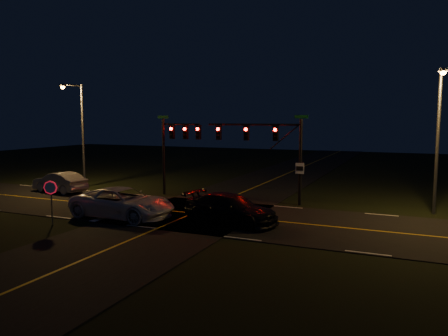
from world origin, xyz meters
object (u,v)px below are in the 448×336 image
at_px(sedan_silver, 60,183).
at_px(streetlight_ne, 438,130).
at_px(streetlight_nw, 80,127).
at_px(stop_sign, 51,193).
at_px(pickup_white, 123,204).
at_px(signal_mast_nw, 176,141).
at_px(suv_dark, 231,209).
at_px(signal_mast_ne, 268,142).

bearing_deg(sedan_silver, streetlight_ne, 104.81).
bearing_deg(streetlight_nw, stop_sign, -55.11).
distance_m(streetlight_ne, pickup_white, 19.79).
bearing_deg(signal_mast_nw, suv_dark, -42.64).
bearing_deg(signal_mast_ne, pickup_white, -127.98).
xyz_separation_m(stop_sign, pickup_white, (2.66, 3.03, -0.93)).
bearing_deg(streetlight_nw, sedan_silver, -84.97).
height_order(signal_mast_ne, pickup_white, signal_mast_ne).
bearing_deg(pickup_white, suv_dark, -76.99).
height_order(suv_dark, sedan_silver, suv_dark).
bearing_deg(suv_dark, streetlight_ne, -44.95).
xyz_separation_m(signal_mast_ne, suv_dark, (0.05, -6.97, -3.52)).
height_order(streetlight_ne, sedan_silver, streetlight_ne).
distance_m(streetlight_ne, suv_dark, 13.71).
bearing_deg(stop_sign, streetlight_nw, 124.89).
xyz_separation_m(pickup_white, sedan_silver, (-10.41, 5.59, -0.08)).
height_order(signal_mast_ne, sedan_silver, signal_mast_ne).
xyz_separation_m(streetlight_nw, signal_mast_nw, (9.61, -0.14, -1.09)).
distance_m(streetlight_nw, signal_mast_nw, 9.68).
height_order(streetlight_ne, pickup_white, streetlight_ne).
distance_m(signal_mast_ne, signal_mast_nw, 7.52).
xyz_separation_m(signal_mast_nw, sedan_silver, (-9.36, -2.71, -3.43)).
relative_size(streetlight_nw, stop_sign, 3.53).
bearing_deg(sedan_silver, stop_sign, 50.90).
relative_size(signal_mast_ne, stop_sign, 2.93).
relative_size(signal_mast_nw, stop_sign, 2.45).
bearing_deg(suv_dark, sedan_silver, 87.56).
distance_m(suv_dark, sedan_silver, 17.46).
height_order(streetlight_nw, stop_sign, streetlight_nw).
xyz_separation_m(streetlight_ne, pickup_white, (-17.34, -8.44, -4.44)).
xyz_separation_m(stop_sign, sedan_silver, (-7.75, 8.62, -1.01)).
xyz_separation_m(streetlight_ne, stop_sign, (-20.00, -11.47, -3.51)).
relative_size(pickup_white, suv_dark, 1.08).
xyz_separation_m(signal_mast_nw, stop_sign, (-1.61, -11.33, -2.42)).
bearing_deg(streetlight_ne, streetlight_nw, 180.00).
relative_size(streetlight_nw, sedan_silver, 1.73).
bearing_deg(streetlight_nw, suv_dark, -22.50).
bearing_deg(streetlight_ne, signal_mast_ne, -179.23).
xyz_separation_m(streetlight_nw, stop_sign, (8.00, -11.47, -3.51)).
distance_m(stop_sign, pickup_white, 4.14).
bearing_deg(stop_sign, streetlight_ne, 29.84).
xyz_separation_m(pickup_white, suv_dark, (6.53, 1.32, -0.07)).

